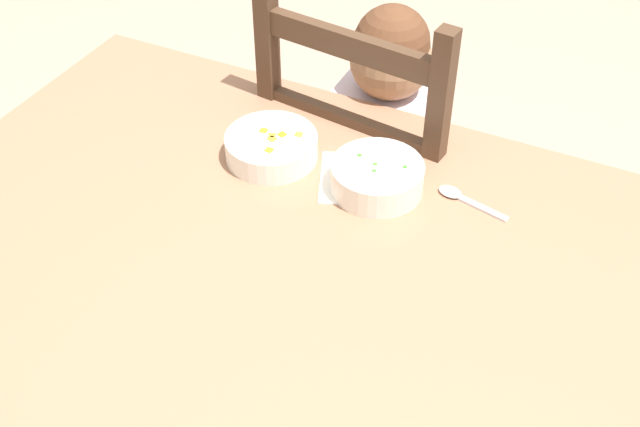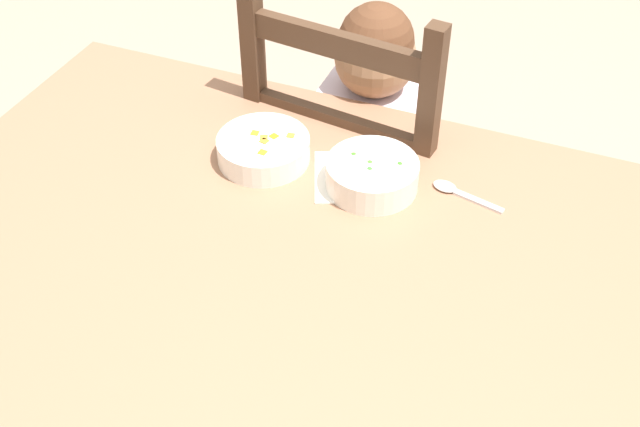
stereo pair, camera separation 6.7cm
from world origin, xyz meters
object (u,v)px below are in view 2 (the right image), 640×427
Objects in this scene: dining_table at (343,312)px; bowl_of_carrots at (263,148)px; child_figure at (367,145)px; bowl_of_peas at (372,174)px; spoon at (455,191)px; dining_chair at (362,197)px.

bowl_of_carrots reaches higher than dining_table.
bowl_of_carrots is (-0.25, 0.22, 0.12)m from dining_table.
child_figure reaches higher than dining_table.
bowl_of_peas is 0.15m from spoon.
bowl_of_peas is at bearing -70.01° from child_figure.
spoon is at bearing -44.70° from dining_chair.
child_figure is 0.38m from spoon.
dining_chair reaches higher than child_figure.
dining_chair is 0.45m from bowl_of_peas.
spoon is (0.11, 0.26, 0.10)m from dining_table.
dining_chair is 0.47m from spoon.
dining_chair is 6.18× the size of bowl_of_peas.
bowl_of_peas is (0.11, -0.29, 0.17)m from child_figure.
bowl_of_carrots is 1.25× the size of spoon.
dining_table is at bearing -42.06° from bowl_of_carrots.
dining_table is 1.55× the size of dining_chair.
child_figure is at bearing 109.99° from bowl_of_peas.
dining_table is 0.25m from bowl_of_peas.
spoon is (0.36, 0.04, -0.02)m from bowl_of_carrots.
bowl_of_peas reaches higher than bowl_of_carrots.
dining_table is 0.57m from dining_chair.
dining_chair reaches higher than bowl_of_peas.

